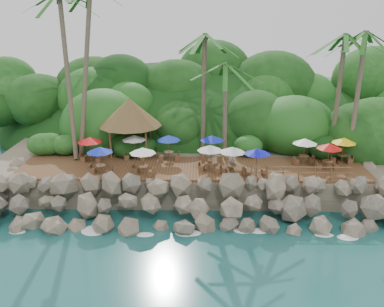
{
  "coord_description": "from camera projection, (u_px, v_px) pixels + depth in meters",
  "views": [
    {
      "loc": [
        0.64,
        -23.31,
        13.24
      ],
      "look_at": [
        0.0,
        6.0,
        3.4
      ],
      "focal_mm": 38.96,
      "sensor_mm": 36.0,
      "label": 1
    }
  ],
  "objects": [
    {
      "name": "palapa",
      "position": [
        130.0,
        112.0,
        33.22
      ],
      "size": [
        5.06,
        5.06,
        4.6
      ],
      "color": "brown",
      "rests_on": "ground"
    },
    {
      "name": "waiter",
      "position": [
        232.0,
        158.0,
        30.86
      ],
      "size": [
        0.68,
        0.52,
        1.67
      ],
      "primitive_type": "imported",
      "rotation": [
        0.0,
        0.0,
        2.94
      ],
      "color": "silver",
      "rests_on": "terrace"
    },
    {
      "name": "palms",
      "position": [
        213.0,
        24.0,
        30.72
      ],
      "size": [
        28.06,
        7.42,
        14.38
      ],
      "color": "brown",
      "rests_on": "ground"
    },
    {
      "name": "railing",
      "position": [
        299.0,
        172.0,
        28.7
      ],
      "size": [
        7.2,
        0.1,
        1.0
      ],
      "color": "brown",
      "rests_on": "terrace"
    },
    {
      "name": "ground",
      "position": [
        190.0,
        235.0,
        26.32
      ],
      "size": [
        140.0,
        140.0,
        0.0
      ],
      "primitive_type": "plane",
      "color": "#19514F",
      "rests_on": "ground"
    },
    {
      "name": "seawall",
      "position": [
        191.0,
        204.0,
        27.85
      ],
      "size": [
        29.0,
        4.0,
        2.3
      ],
      "primitive_type": null,
      "color": "gray",
      "rests_on": "ground"
    },
    {
      "name": "jungle_foliage",
      "position": [
        194.0,
        157.0,
        40.54
      ],
      "size": [
        44.0,
        16.0,
        12.0
      ],
      "primitive_type": null,
      "color": "#143811",
      "rests_on": "ground"
    },
    {
      "name": "jungle_hill",
      "position": [
        195.0,
        133.0,
        48.6
      ],
      "size": [
        44.8,
        28.0,
        15.4
      ],
      "primitive_type": "ellipsoid",
      "color": "#143811",
      "rests_on": "ground"
    },
    {
      "name": "terrace",
      "position": [
        192.0,
        169.0,
        31.31
      ],
      "size": [
        26.0,
        5.0,
        0.2
      ],
      "primitive_type": "cube",
      "color": "brown",
      "rests_on": "land_base"
    },
    {
      "name": "dining_clusters",
      "position": [
        210.0,
        146.0,
        30.77
      ],
      "size": [
        21.26,
        5.09,
        2.05
      ],
      "color": "brown",
      "rests_on": "terrace"
    },
    {
      "name": "foam_line",
      "position": [
        190.0,
        232.0,
        26.6
      ],
      "size": [
        25.2,
        0.8,
        0.06
      ],
      "color": "white",
      "rests_on": "ground"
    },
    {
      "name": "land_base",
      "position": [
        194.0,
        144.0,
        41.15
      ],
      "size": [
        32.0,
        25.2,
        2.1
      ],
      "primitive_type": "cube",
      "color": "gray",
      "rests_on": "ground"
    }
  ]
}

